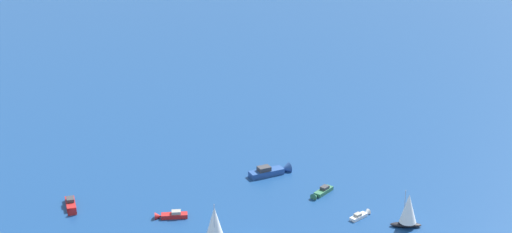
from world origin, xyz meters
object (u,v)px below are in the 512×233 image
motorboat_far_port (321,192)px  motorboat_outer_ring_a (361,215)px  sailboat_mid_cluster (408,210)px  motorboat_trailing (272,171)px  sailboat_offshore (215,228)px  motorboat_far_stbd (71,206)px  motorboat_inshore (170,215)px

motorboat_far_port → motorboat_outer_ring_a: 13.15m
sailboat_mid_cluster → motorboat_trailing: bearing=-16.6°
sailboat_offshore → motorboat_trailing: bearing=-82.0°
motorboat_far_stbd → sailboat_mid_cluster: sailboat_mid_cluster is taller
sailboat_mid_cluster → motorboat_outer_ring_a: size_ratio=1.49×
motorboat_far_stbd → sailboat_mid_cluster: size_ratio=0.83×
sailboat_offshore → sailboat_mid_cluster: 40.47m
motorboat_far_stbd → motorboat_outer_ring_a: 62.45m
motorboat_outer_ring_a → motorboat_inshore: bearing=26.9°
motorboat_far_stbd → motorboat_trailing: (-31.42, -35.15, 0.21)m
motorboat_far_stbd → sailboat_offshore: sailboat_offshore is taller
motorboat_far_port → motorboat_far_stbd: size_ratio=1.01×
motorboat_inshore → motorboat_far_stbd: bearing=15.2°
motorboat_far_stbd → sailboat_offshore: (-36.57, 1.60, 4.20)m
motorboat_far_port → motorboat_far_stbd: motorboat_far_stbd is taller
motorboat_trailing → motorboat_outer_ring_a: motorboat_trailing is taller
motorboat_far_port → motorboat_outer_ring_a: bearing=152.0°
motorboat_far_port → sailboat_mid_cluster: 22.64m
sailboat_offshore → motorboat_trailing: 37.32m
motorboat_inshore → sailboat_offshore: size_ratio=0.64×
motorboat_far_stbd → sailboat_offshore: 36.84m
motorboat_trailing → motorboat_far_port: bearing=161.6°
sailboat_offshore → motorboat_outer_ring_a: bearing=-129.2°
motorboat_trailing → motorboat_inshore: bearing=71.3°
motorboat_far_port → sailboat_offshore: bearing=73.6°
motorboat_far_stbd → motorboat_trailing: motorboat_trailing is taller
motorboat_inshore → motorboat_trailing: motorboat_trailing is taller
motorboat_inshore → sailboat_offshore: sailboat_offshore is taller
motorboat_far_port → motorboat_trailing: 15.35m
sailboat_mid_cluster → motorboat_inshore: bearing=21.9°
motorboat_outer_ring_a → motorboat_far_port: bearing=-28.0°
motorboat_inshore → sailboat_mid_cluster: sailboat_mid_cluster is taller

